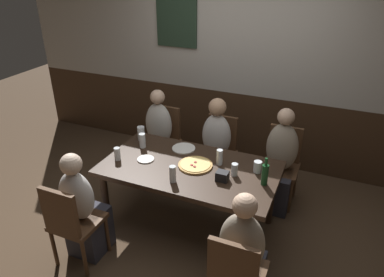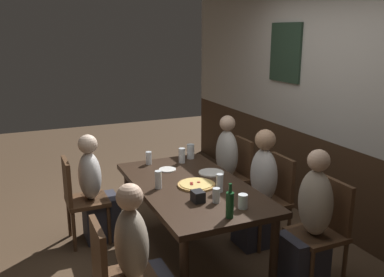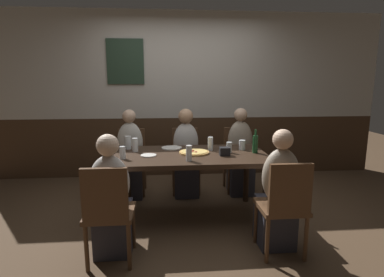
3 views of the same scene
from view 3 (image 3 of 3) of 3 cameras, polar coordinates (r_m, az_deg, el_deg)
The scene contains 25 objects.
ground_plane at distance 3.66m, azimuth -0.32°, elevation -14.20°, with size 12.00×12.00×0.00m, color #4C3826.
wall_back at distance 4.97m, azimuth -1.91°, elevation 7.96°, with size 6.40×0.13×2.60m.
dining_table at distance 3.43m, azimuth -0.33°, elevation -4.14°, with size 1.70×0.94×0.74m.
chair_right_near at distance 2.83m, azimuth 16.81°, elevation -11.47°, with size 0.40×0.40×0.88m.
chair_left_far at distance 4.35m, azimuth -11.17°, elevation -3.40°, with size 0.40×0.40×0.88m.
chair_mid_far at distance 4.33m, azimuth -1.25°, elevation -3.26°, with size 0.40×0.40×0.88m.
chair_left_near at distance 2.69m, azimuth -15.32°, elevation -12.59°, with size 0.40×0.40×0.88m.
chair_right_far at distance 4.44m, azimuth 8.47°, elevation -3.03°, with size 0.40×0.40×0.88m.
person_right_near at distance 2.98m, azimuth 15.62°, elevation -10.76°, with size 0.34×0.37×1.13m.
person_left_far at distance 4.19m, azimuth -11.40°, elevation -4.02°, with size 0.34×0.37×1.17m.
person_mid_far at distance 4.17m, azimuth -1.11°, elevation -3.78°, with size 0.34×0.37×1.17m.
person_left_near at distance 2.85m, azimuth -14.68°, elevation -11.90°, with size 0.34×0.37×1.11m.
person_right_far at distance 4.29m, azimuth 8.96°, elevation -3.57°, with size 0.34×0.37×1.18m.
pizza at distance 3.44m, azimuth 0.40°, elevation -2.55°, with size 0.34×0.34×0.03m.
beer_glass_tall at distance 3.57m, azimuth -10.53°, elevation -1.26°, with size 0.07×0.07×0.16m.
tumbler_water at distance 3.10m, azimuth -0.58°, elevation -2.87°, with size 0.06×0.06×0.16m.
pint_glass_pale at distance 3.26m, azimuth -12.76°, elevation -2.72°, with size 0.06×0.06×0.13m.
pint_glass_stout at distance 3.66m, azimuth 9.30°, elevation -1.28°, with size 0.08×0.08×0.11m.
highball_clear at distance 3.72m, azimuth -11.85°, elevation -0.83°, with size 0.08×0.08×0.16m.
pint_glass_amber at distance 3.58m, azimuth 3.45°, elevation -1.13°, with size 0.06×0.06×0.16m.
tumbler_short at distance 3.49m, azimuth 6.92°, elevation -1.78°, with size 0.06×0.06×0.12m.
beer_bottle_green at distance 3.51m, azimuth 11.68°, elevation -0.94°, with size 0.06×0.06×0.27m.
plate_white_large at distance 3.69m, azimuth -3.81°, elevation -1.74°, with size 0.25×0.25×0.01m, color white.
plate_white_small at distance 3.35m, azimuth -8.09°, elevation -3.12°, with size 0.17×0.17×0.01m, color white.
condiment_caddy at distance 3.35m, azimuth 6.09°, elevation -2.39°, with size 0.11×0.09×0.09m, color black.
Camera 3 is at (-0.26, -3.31, 1.54)m, focal length 28.69 mm.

